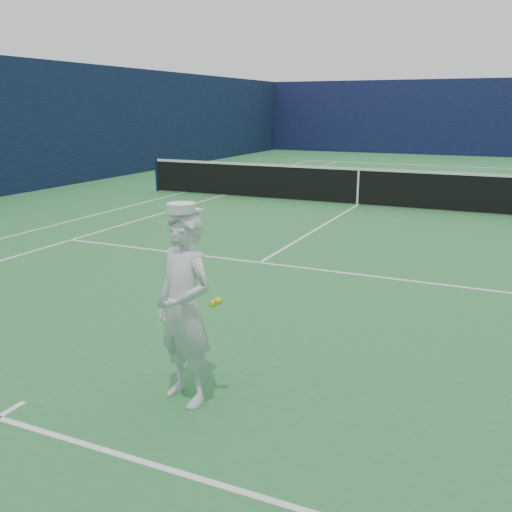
% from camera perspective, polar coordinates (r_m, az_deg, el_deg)
% --- Properties ---
extents(ground, '(80.00, 80.00, 0.00)m').
position_cam_1_polar(ground, '(15.62, 10.08, 5.01)').
color(ground, '#2C753B').
rests_on(ground, ground).
extents(court_markings, '(11.03, 23.83, 0.01)m').
position_cam_1_polar(court_markings, '(15.62, 10.08, 5.02)').
color(court_markings, white).
rests_on(court_markings, ground).
extents(windscreen_fence, '(20.12, 36.12, 4.00)m').
position_cam_1_polar(windscreen_fence, '(15.41, 10.42, 12.35)').
color(windscreen_fence, '#0F1439').
rests_on(windscreen_fence, ground).
extents(tennis_net, '(12.88, 0.09, 1.07)m').
position_cam_1_polar(tennis_net, '(15.54, 10.18, 7.02)').
color(tennis_net, '#141E4C').
rests_on(tennis_net, ground).
extents(tennis_player, '(0.74, 0.68, 1.80)m').
position_cam_1_polar(tennis_player, '(5.02, -7.16, -5.18)').
color(tennis_player, white).
rests_on(tennis_player, ground).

